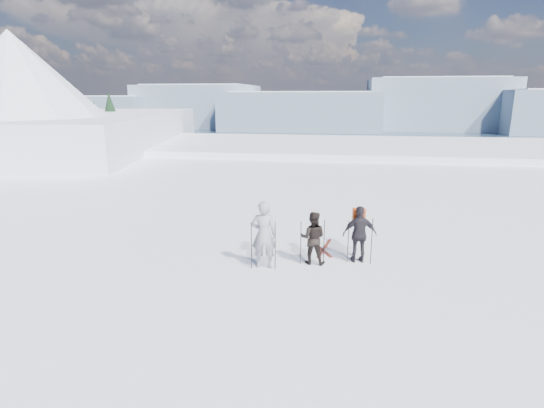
{
  "coord_description": "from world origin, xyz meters",
  "views": [
    {
      "loc": [
        -0.01,
        -8.6,
        4.61
      ],
      "look_at": [
        -1.82,
        3.0,
        1.61
      ],
      "focal_mm": 28.0,
      "sensor_mm": 36.0,
      "label": 1
    }
  ],
  "objects_px": {
    "skier_grey": "(264,235)",
    "skier_dark": "(313,238)",
    "skier_pack": "(360,234)",
    "skis_loose": "(322,248)"
  },
  "relations": [
    {
      "from": "skier_grey",
      "to": "skier_dark",
      "type": "xyz_separation_m",
      "value": [
        1.3,
        0.5,
        -0.19
      ]
    },
    {
      "from": "skier_pack",
      "to": "skis_loose",
      "type": "bearing_deg",
      "value": -49.43
    },
    {
      "from": "skier_dark",
      "to": "skier_pack",
      "type": "xyz_separation_m",
      "value": [
        1.3,
        0.32,
        0.06
      ]
    },
    {
      "from": "skier_dark",
      "to": "skier_grey",
      "type": "bearing_deg",
      "value": 23.19
    },
    {
      "from": "skier_grey",
      "to": "skis_loose",
      "type": "distance_m",
      "value": 2.51
    },
    {
      "from": "skier_dark",
      "to": "skier_pack",
      "type": "height_order",
      "value": "skier_pack"
    },
    {
      "from": "skier_pack",
      "to": "skier_grey",
      "type": "bearing_deg",
      "value": 9.11
    },
    {
      "from": "skier_dark",
      "to": "skis_loose",
      "type": "xyz_separation_m",
      "value": [
        0.23,
        1.25,
        -0.74
      ]
    },
    {
      "from": "skier_pack",
      "to": "skis_loose",
      "type": "height_order",
      "value": "skier_pack"
    },
    {
      "from": "skier_grey",
      "to": "skis_loose",
      "type": "height_order",
      "value": "skier_grey"
    }
  ]
}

